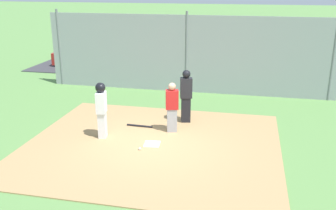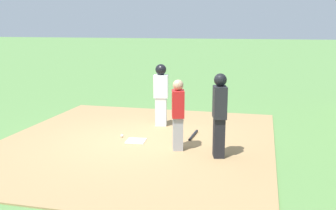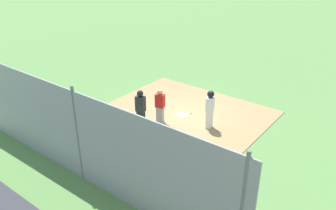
# 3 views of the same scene
# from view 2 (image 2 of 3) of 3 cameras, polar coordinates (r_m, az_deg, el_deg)

# --- Properties ---
(ground_plane) EXTENTS (140.00, 140.00, 0.00)m
(ground_plane) POSITION_cam_2_polar(r_m,az_deg,el_deg) (9.33, -4.72, -5.48)
(ground_plane) COLOR #5B8947
(dirt_infield) EXTENTS (7.20, 6.40, 0.03)m
(dirt_infield) POSITION_cam_2_polar(r_m,az_deg,el_deg) (9.32, -4.72, -5.39)
(dirt_infield) COLOR #A88456
(dirt_infield) RESTS_ON ground_plane
(home_plate) EXTENTS (0.48, 0.48, 0.02)m
(home_plate) POSITION_cam_2_polar(r_m,az_deg,el_deg) (9.32, -4.72, -5.25)
(home_plate) COLOR white
(home_plate) RESTS_ON dirt_infield
(catcher) EXTENTS (0.43, 0.35, 1.56)m
(catcher) POSITION_cam_2_polar(r_m,az_deg,el_deg) (8.50, 1.47, -1.32)
(catcher) COLOR #9E9EA3
(catcher) RESTS_ON dirt_infield
(umpire) EXTENTS (0.43, 0.34, 1.76)m
(umpire) POSITION_cam_2_polar(r_m,az_deg,el_deg) (8.06, 7.55, -1.26)
(umpire) COLOR black
(umpire) RESTS_ON dirt_infield
(runner) EXTENTS (0.32, 0.42, 1.69)m
(runner) POSITION_cam_2_polar(r_m,az_deg,el_deg) (10.51, -1.05, 2.11)
(runner) COLOR silver
(runner) RESTS_ON dirt_infield
(baseball_bat) EXTENTS (0.85, 0.10, 0.06)m
(baseball_bat) POSITION_cam_2_polar(r_m,az_deg,el_deg) (9.70, 3.73, -4.42)
(baseball_bat) COLOR black
(baseball_bat) RESTS_ON dirt_infield
(baseball) EXTENTS (0.07, 0.07, 0.07)m
(baseball) POSITION_cam_2_polar(r_m,az_deg,el_deg) (9.67, -6.76, -4.49)
(baseball) COLOR white
(baseball) RESTS_ON dirt_infield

